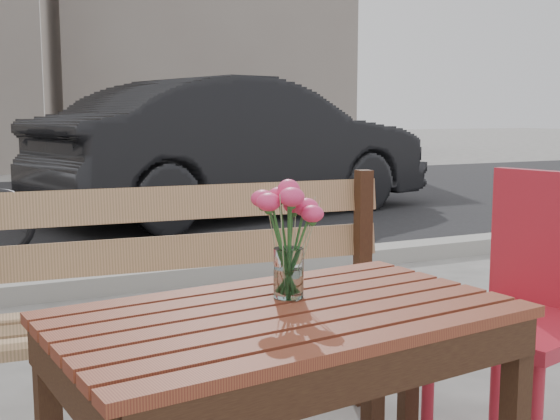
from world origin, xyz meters
name	(u,v)px	position (x,y,z in m)	size (l,w,h in m)	color
street	(40,237)	(0.00, 5.06, 0.03)	(30.00, 8.12, 0.12)	black
main_table	(287,354)	(-0.01, 0.02, 0.56)	(1.15, 0.76, 0.67)	maroon
main_bench	(191,281)	(0.00, 0.77, 0.57)	(1.54, 0.56, 0.94)	#96754D
red_chair	(534,298)	(0.95, 0.18, 0.55)	(0.56, 0.56, 0.95)	#B12031
main_vase	(289,225)	(0.04, 0.11, 0.86)	(0.16, 0.16, 0.30)	white
parked_car	(241,148)	(2.25, 5.80, 0.75)	(1.59, 4.55, 1.50)	black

